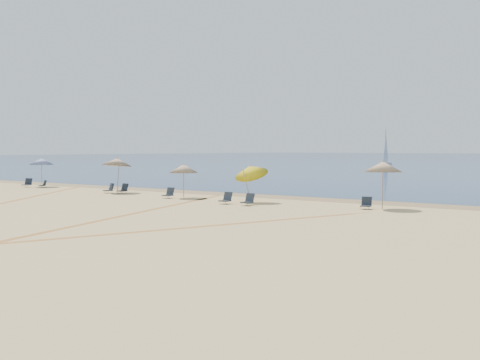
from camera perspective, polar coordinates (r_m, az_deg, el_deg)
The scene contains 16 objects.
wet_sand at distance 37.77m, azimuth 3.44°, elevation -1.68°, with size 500.00×500.00×0.00m, color olive.
umbrella_0 at distance 50.22m, azimuth -19.68°, elevation 1.81°, with size 2.01×2.01×2.50m.
umbrella_1 at distance 41.71m, azimuth -12.49°, elevation 1.82°, with size 2.21×2.25×2.64m.
umbrella_2 at distance 36.61m, azimuth -5.80°, elevation 1.17°, with size 1.90×1.90×2.27m.
umbrella_3 at distance 33.28m, azimuth 1.08°, elevation 0.99°, with size 2.04×2.09×2.60m.
umbrella_4 at distance 30.63m, azimuth 14.43°, elevation 1.34°, with size 2.01×2.01×2.62m.
chair_0 at distance 50.27m, azimuth -20.94°, elevation -0.31°, with size 0.85×0.91×0.74m.
chair_1 at distance 49.26m, azimuth -19.50°, elevation -0.42°, with size 0.65×0.71×0.60m.
chair_2 at distance 41.69m, azimuth -13.22°, elevation -0.88°, with size 0.77×0.83×0.71m.
chair_3 at distance 41.03m, azimuth -11.87°, elevation -0.92°, with size 0.62×0.72×0.72m.
chair_4 at distance 36.65m, azimuth -7.31°, elevation -1.38°, with size 0.58×0.68×0.69m.
chair_5 at distance 32.59m, azimuth -1.42°, elevation -1.93°, with size 0.61×0.71×0.69m.
chair_6 at distance 31.65m, azimuth 0.85°, elevation -2.08°, with size 0.63×0.72×0.69m.
chair_7 at distance 30.54m, azimuth 12.81°, elevation -2.38°, with size 0.66×0.74×0.65m.
sailboat_0 at distance 114.12m, azimuth 14.70°, elevation 2.57°, with size 1.50×4.87×7.15m.
tire_tracks at distance 28.65m, azimuth -17.11°, elevation -3.38°, with size 53.05×45.56×0.00m.
Camera 1 is at (19.43, -8.23, 3.22)m, focal length 41.64 mm.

